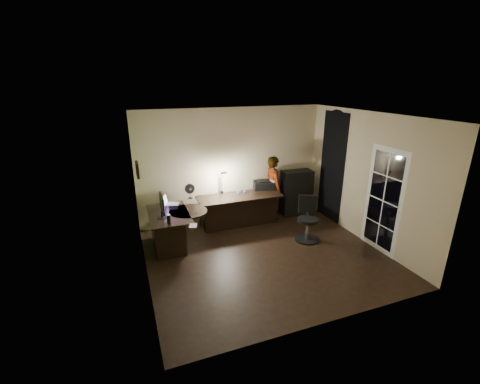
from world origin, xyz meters
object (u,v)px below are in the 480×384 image
object	(u,v)px
desk_left	(170,230)
desk_right	(240,210)
office_chair	(308,220)
cabinet	(296,192)
monitor	(161,210)
person	(273,187)

from	to	relation	value
desk_left	desk_right	distance (m)	1.77
desk_right	office_chair	distance (m)	1.65
desk_right	cabinet	size ratio (longest dim) A/B	1.72
cabinet	monitor	distance (m)	3.55
office_chair	monitor	bearing A→B (deg)	-166.66
desk_left	cabinet	world-z (taller)	cabinet
monitor	person	world-z (taller)	person
desk_left	desk_right	size ratio (longest dim) A/B	0.65
desk_left	person	world-z (taller)	person
desk_right	desk_left	bearing A→B (deg)	-163.64
office_chair	person	bearing A→B (deg)	119.83
desk_right	office_chair	bearing A→B (deg)	-47.23
desk_right	monitor	bearing A→B (deg)	-160.33
cabinet	person	xyz separation A→B (m)	(-0.63, 0.06, 0.20)
person	office_chair	bearing A→B (deg)	-175.86
monitor	office_chair	size ratio (longest dim) A/B	0.54
cabinet	person	bearing A→B (deg)	177.12
desk_right	monitor	world-z (taller)	monitor
office_chair	desk_right	bearing A→B (deg)	156.59
cabinet	person	world-z (taller)	person
desk_right	person	distance (m)	1.07
desk_left	desk_right	xyz separation A→B (m)	(1.70, 0.48, -0.00)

